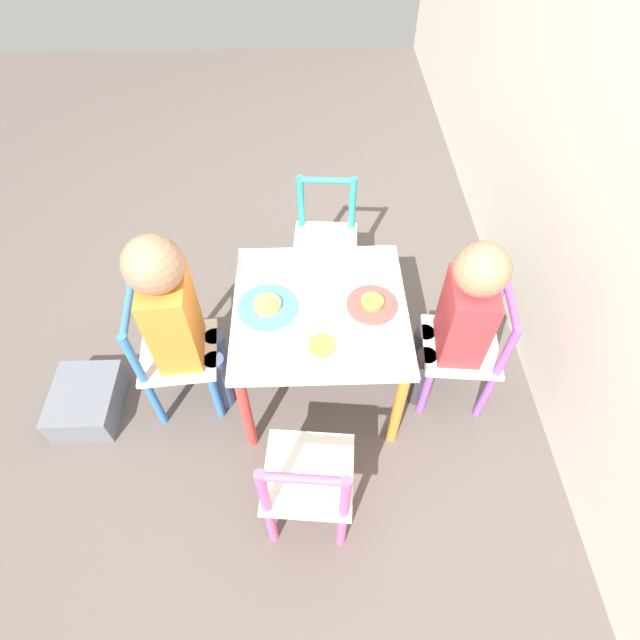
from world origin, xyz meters
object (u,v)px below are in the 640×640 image
object	(u,v)px
kids_table	(320,320)
chair_teal	(326,243)
chair_pink	(308,484)
plate_front	(268,307)
plate_right	(322,348)
plate_back	(372,304)
chair_purple	(466,350)
chair_blue	(173,356)
child_front	(176,314)
storage_bin	(87,401)
child_back	(460,315)

from	to	relation	value
kids_table	chair_teal	bearing A→B (deg)	175.60
chair_pink	plate_front	world-z (taller)	chair_pink
kids_table	plate_front	xyz separation A→B (m)	(-0.00, -0.17, 0.08)
kids_table	chair_teal	distance (m)	0.53
plate_right	plate_back	bearing A→B (deg)	135.00
chair_purple	plate_front	bearing A→B (deg)	-88.59
chair_pink	chair_blue	bearing A→B (deg)	-39.68
chair_purple	plate_right	xyz separation A→B (m)	(0.12, -0.51, 0.20)
chair_purple	chair_blue	bearing A→B (deg)	-84.73
chair_purple	kids_table	bearing A→B (deg)	-90.00
chair_teal	plate_right	size ratio (longest dim) A/B	2.91
child_front	storage_bin	distance (m)	0.59
chair_blue	child_front	world-z (taller)	child_front
plate_back	chair_blue	bearing A→B (deg)	-86.34
chair_teal	storage_bin	distance (m)	1.11
chair_blue	plate_front	bearing A→B (deg)	-87.62
chair_pink	child_back	distance (m)	0.71
chair_teal	plate_right	world-z (taller)	chair_teal
child_back	plate_right	bearing A→B (deg)	-68.92
child_back	plate_back	size ratio (longest dim) A/B	4.40
plate_front	plate_right	bearing A→B (deg)	45.00
chair_purple	plate_front	size ratio (longest dim) A/B	2.67
kids_table	chair_blue	bearing A→B (deg)	-85.13
child_front	child_back	distance (m)	0.91
chair_pink	plate_back	bearing A→B (deg)	-107.58
chair_blue	chair_pink	world-z (taller)	same
storage_bin	child_back	bearing A→B (deg)	92.37
plate_back	storage_bin	world-z (taller)	plate_back
child_back	plate_front	bearing A→B (deg)	-88.46
chair_blue	plate_back	bearing A→B (deg)	-91.20
kids_table	chair_pink	xyz separation A→B (m)	(0.51, -0.05, -0.12)
chair_pink	child_back	size ratio (longest dim) A/B	0.71
plate_front	plate_right	world-z (taller)	same
chair_purple	plate_front	xyz separation A→B (m)	(-0.05, -0.68, 0.20)
kids_table	plate_front	size ratio (longest dim) A/B	2.90
plate_front	plate_right	xyz separation A→B (m)	(0.17, 0.17, 0.00)
child_front	plate_back	size ratio (longest dim) A/B	4.68
chair_blue	child_front	bearing A→B (deg)	-90.00
chair_blue	plate_back	distance (m)	0.71
chair_purple	plate_right	bearing A→B (deg)	-71.30
chair_blue	plate_right	size ratio (longest dim) A/B	2.91
chair_blue	plate_front	size ratio (longest dim) A/B	2.67
chair_pink	plate_back	size ratio (longest dim) A/B	3.12
chair_teal	storage_bin	bearing A→B (deg)	-141.59
chair_teal	plate_front	distance (m)	0.59
child_back	plate_right	distance (m)	0.47
chair_purple	chair_teal	distance (m)	0.74
chair_blue	plate_back	size ratio (longest dim) A/B	3.12
plate_front	chair_blue	bearing A→B (deg)	-82.76
child_back	child_front	bearing A→B (deg)	-84.72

